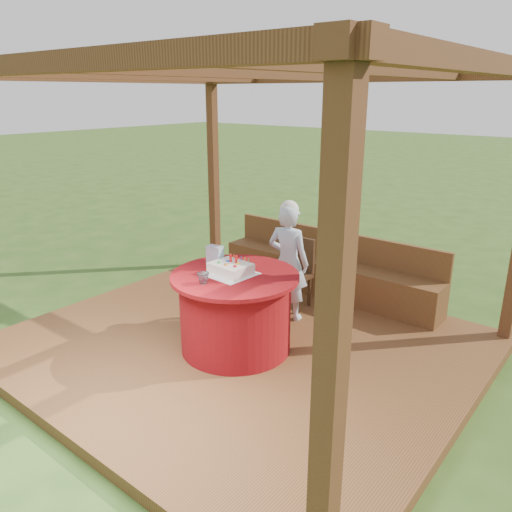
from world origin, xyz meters
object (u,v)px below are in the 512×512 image
at_px(birthday_cake, 231,269).
at_px(drinking_glass, 203,278).
at_px(elderly_woman, 288,260).
at_px(chair, 295,270).
at_px(bench, 327,273).
at_px(table, 235,311).
at_px(gift_bag, 215,257).

bearing_deg(birthday_cake, drinking_glass, -95.66).
bearing_deg(birthday_cake, elderly_woman, 89.40).
bearing_deg(chair, bench, 79.19).
distance_m(chair, elderly_woman, 0.44).
height_order(chair, elderly_woman, elderly_woman).
bearing_deg(table, gift_bag, 172.28).
bearing_deg(gift_bag, drinking_glass, -70.29).
distance_m(birthday_cake, drinking_glass, 0.35).
distance_m(bench, elderly_woman, 1.02).
relative_size(table, drinking_glass, 11.17).
bearing_deg(birthday_cake, gift_bag, 166.80).
bearing_deg(elderly_woman, bench, 91.59).
relative_size(table, elderly_woman, 0.92).
distance_m(chair, drinking_glass, 1.70).
distance_m(table, birthday_cake, 0.45).
relative_size(elderly_woman, drinking_glass, 12.20).
distance_m(bench, gift_bag, 1.95).
bearing_deg(elderly_woman, table, -88.48).
bearing_deg(table, birthday_cake, -148.32).
relative_size(elderly_woman, gift_bag, 6.25).
bearing_deg(chair, birthday_cake, -84.52).
relative_size(birthday_cake, gift_bag, 2.06).
relative_size(bench, elderly_woman, 2.17).
relative_size(chair, elderly_woman, 0.61).
bearing_deg(elderly_woman, gift_bag, -107.08).
xyz_separation_m(bench, elderly_woman, (0.03, -0.92, 0.43)).
distance_m(elderly_woman, gift_bag, 0.96).
bearing_deg(birthday_cake, chair, 95.48).
distance_m(table, elderly_woman, 0.98).
distance_m(table, drinking_glass, 0.58).
bearing_deg(table, drinking_glass, -100.66).
bearing_deg(chair, elderly_woman, -68.65).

